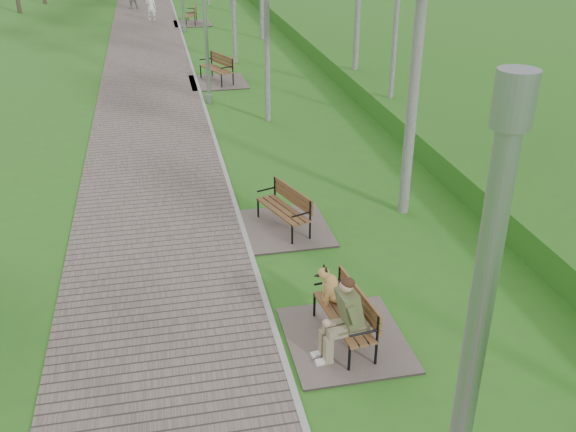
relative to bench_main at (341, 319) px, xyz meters
name	(u,v)px	position (x,y,z in m)	size (l,w,h in m)	color
walkway	(148,63)	(-2.70, 19.55, -0.43)	(3.50, 67.00, 0.04)	#60534E
kerb	(190,61)	(-0.95, 19.55, -0.42)	(0.10, 67.00, 0.05)	#999993
embankment	(471,56)	(11.05, 18.05, -0.45)	(14.00, 70.00, 1.60)	#337A1E
bench_main	(341,319)	(0.00, 0.00, 0.00)	(1.82, 2.03, 1.59)	#60534E
bench_second	(283,220)	(-0.11, 3.91, -0.24)	(1.80, 1.99, 1.10)	#60534E
bench_third	(217,76)	(-0.21, 15.89, -0.21)	(2.05, 2.28, 1.26)	#60534E
bench_far	(191,20)	(-0.24, 28.33, -0.22)	(1.97, 2.19, 1.21)	#60534E
lamp_post_second	(206,29)	(-0.73, 13.32, 1.99)	(0.20, 0.20, 5.21)	gray
pedestrian_near	(151,7)	(-2.33, 29.71, 0.31)	(0.55, 0.36, 1.52)	white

